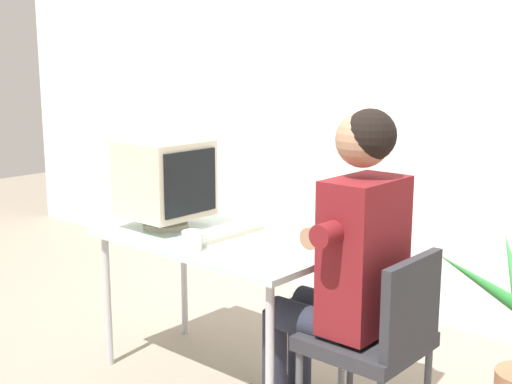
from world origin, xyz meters
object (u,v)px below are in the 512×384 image
object	(u,v)px
keyboard	(223,232)
person_seated	(345,259)
crt_monitor	(165,179)
office_chair	(379,334)
desk	(219,250)
desk_mug	(192,241)

from	to	relation	value
keyboard	person_seated	bearing A→B (deg)	-1.86
person_seated	crt_monitor	bearing A→B (deg)	-177.54
office_chair	desk	bearing A→B (deg)	-179.04
desk	keyboard	xyz separation A→B (m)	(-0.01, 0.04, 0.08)
desk	keyboard	distance (m)	0.09
desk	person_seated	world-z (taller)	person_seated
crt_monitor	person_seated	distance (m)	1.06
crt_monitor	desk_mug	distance (m)	0.50
office_chair	person_seated	distance (m)	0.33
crt_monitor	person_seated	size ratio (longest dim) A/B	0.32
keyboard	desk_mug	size ratio (longest dim) A/B	4.43
keyboard	person_seated	distance (m)	0.71
office_chair	desk_mug	size ratio (longest dim) A/B	8.35
office_chair	person_seated	size ratio (longest dim) A/B	0.59
office_chair	person_seated	bearing A→B (deg)	-180.00
person_seated	desk_mug	world-z (taller)	person_seated
keyboard	person_seated	size ratio (longest dim) A/B	0.32
keyboard	office_chair	xyz separation A→B (m)	(0.88, -0.02, -0.26)
desk	desk_mug	distance (m)	0.27
keyboard	desk_mug	world-z (taller)	desk_mug
desk	keyboard	size ratio (longest dim) A/B	2.78
office_chair	keyboard	bearing A→B (deg)	178.49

